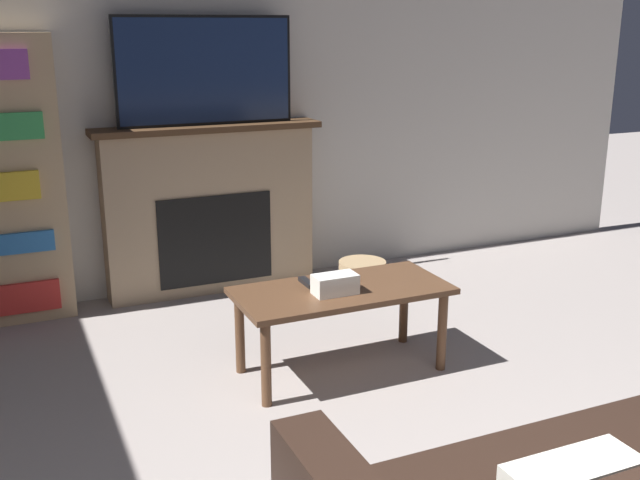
% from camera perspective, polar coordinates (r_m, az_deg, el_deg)
% --- Properties ---
extents(wall_back, '(6.94, 0.06, 2.70)m').
position_cam_1_polar(wall_back, '(5.13, -7.88, 11.35)').
color(wall_back, beige).
rests_on(wall_back, ground_plane).
extents(fireplace, '(1.50, 0.28, 1.14)m').
position_cam_1_polar(fireplace, '(5.08, -8.36, 2.38)').
color(fireplace, tan).
rests_on(fireplace, ground_plane).
extents(tv, '(1.15, 0.03, 0.69)m').
position_cam_1_polar(tv, '(4.93, -8.73, 12.62)').
color(tv, black).
rests_on(tv, fireplace).
extents(coffee_table, '(1.10, 0.52, 0.46)m').
position_cam_1_polar(coffee_table, '(3.86, 1.66, -4.53)').
color(coffee_table, brown).
rests_on(coffee_table, ground_plane).
extents(tissue_box, '(0.22, 0.12, 0.10)m').
position_cam_1_polar(tissue_box, '(3.74, 1.16, -3.39)').
color(tissue_box, white).
rests_on(tissue_box, coffee_table).
extents(remote_control, '(0.04, 0.15, 0.02)m').
position_cam_1_polar(remote_control, '(3.88, -1.04, -3.26)').
color(remote_control, black).
rests_on(remote_control, coffee_table).
extents(storage_basket, '(0.32, 0.32, 0.21)m').
position_cam_1_polar(storage_basket, '(5.13, 3.24, -2.75)').
color(storage_basket, tan).
rests_on(storage_basket, ground_plane).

